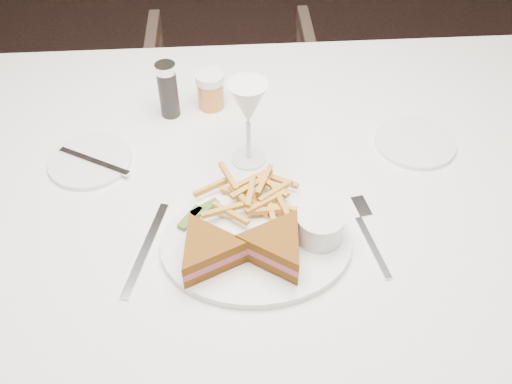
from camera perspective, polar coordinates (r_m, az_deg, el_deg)
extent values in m
plane|color=black|center=(1.73, -12.00, -16.39)|extent=(5.00, 5.00, 0.00)
cube|color=white|center=(1.34, -0.30, -11.26)|extent=(1.60, 1.12, 0.75)
imported|color=#4D382F|center=(2.02, -2.35, 8.80)|extent=(0.61, 0.58, 0.58)
ellipsoid|color=white|center=(0.96, 0.04, -5.24)|extent=(0.34, 0.27, 0.01)
cube|color=silver|center=(0.98, -10.94, -5.58)|extent=(0.08, 0.20, 0.00)
cylinder|color=white|center=(1.15, -16.26, 3.03)|extent=(0.16, 0.16, 0.01)
cylinder|color=white|center=(1.19, 15.62, 4.81)|extent=(0.16, 0.16, 0.01)
cylinder|color=black|center=(1.20, -8.79, 10.04)|extent=(0.04, 0.04, 0.12)
cylinder|color=#C5772F|center=(1.23, -4.57, 10.09)|extent=(0.06, 0.06, 0.08)
cube|color=#436422|center=(1.00, -5.14, -1.68)|extent=(0.06, 0.04, 0.01)
cube|color=#436422|center=(0.98, -6.59, -2.60)|extent=(0.05, 0.05, 0.01)
cylinder|color=white|center=(0.95, 6.39, -3.39)|extent=(0.08, 0.08, 0.05)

